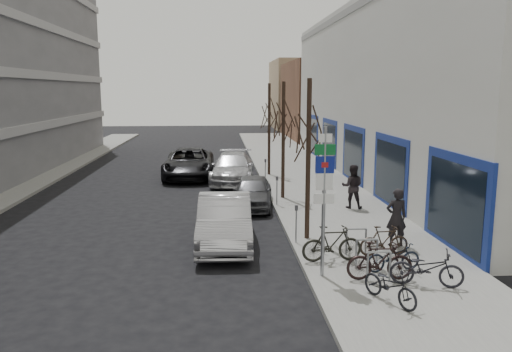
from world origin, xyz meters
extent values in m
plane|color=black|center=(0.00, 0.00, 0.00)|extent=(120.00, 120.00, 0.00)
cube|color=slate|center=(4.50, 10.00, 0.07)|extent=(5.00, 70.00, 0.15)
cube|color=#B7B7B2|center=(17.00, 16.00, 5.00)|extent=(20.00, 32.00, 10.00)
cube|color=brown|center=(13.00, 40.00, 4.00)|extent=(12.00, 14.00, 8.00)
cube|color=#937A5B|center=(13.50, 55.00, 4.50)|extent=(13.00, 12.00, 9.00)
cylinder|color=gray|center=(2.40, 0.00, 2.10)|extent=(0.10, 0.10, 4.20)
cube|color=white|center=(2.40, -0.03, 3.90)|extent=(0.35, 0.03, 0.22)
cube|color=#0C5926|center=(2.40, -0.03, 3.60)|extent=(0.55, 0.03, 0.28)
cube|color=navy|center=(2.40, -0.03, 3.20)|extent=(0.50, 0.03, 0.45)
cube|color=maroon|center=(2.40, -0.04, 3.20)|extent=(0.18, 0.02, 0.14)
cube|color=white|center=(2.40, -0.03, 2.75)|extent=(0.45, 0.03, 0.45)
cube|color=white|center=(2.40, -0.03, 2.30)|extent=(0.55, 0.03, 0.28)
cylinder|color=gray|center=(3.50, -0.50, 0.55)|extent=(0.06, 0.06, 0.80)
cylinder|color=gray|center=(4.10, -0.50, 0.55)|extent=(0.06, 0.06, 0.80)
cylinder|color=gray|center=(3.80, -0.50, 0.95)|extent=(0.60, 0.06, 0.06)
cylinder|color=gray|center=(3.50, 0.60, 0.55)|extent=(0.06, 0.06, 0.80)
cylinder|color=gray|center=(4.10, 0.60, 0.55)|extent=(0.06, 0.06, 0.80)
cylinder|color=gray|center=(3.80, 0.60, 0.95)|extent=(0.60, 0.06, 0.06)
cylinder|color=gray|center=(3.50, 1.70, 0.55)|extent=(0.06, 0.06, 0.80)
cylinder|color=gray|center=(4.10, 1.70, 0.55)|extent=(0.06, 0.06, 0.80)
cylinder|color=gray|center=(3.80, 1.70, 0.95)|extent=(0.60, 0.06, 0.06)
cylinder|color=black|center=(2.60, 3.50, 2.75)|extent=(0.16, 0.16, 5.50)
cylinder|color=black|center=(2.60, 10.00, 2.75)|extent=(0.16, 0.16, 5.50)
cylinder|color=black|center=(2.60, 16.50, 2.75)|extent=(0.16, 0.16, 5.50)
cylinder|color=gray|center=(2.15, 3.00, 0.70)|extent=(0.05, 0.05, 1.10)
cube|color=#3F3F44|center=(2.15, 3.00, 1.33)|extent=(0.10, 0.08, 0.18)
cylinder|color=gray|center=(2.15, 8.50, 0.70)|extent=(0.05, 0.05, 1.10)
cube|color=#3F3F44|center=(2.15, 8.50, 1.33)|extent=(0.10, 0.08, 0.18)
cylinder|color=gray|center=(2.15, 14.00, 0.70)|extent=(0.05, 0.05, 1.10)
cube|color=#3F3F44|center=(2.15, 14.00, 1.33)|extent=(0.10, 0.08, 0.18)
imported|color=black|center=(3.64, -1.83, 0.65)|extent=(1.20, 1.68, 1.00)
imported|color=black|center=(3.85, -0.41, 0.69)|extent=(1.80, 0.60, 1.08)
imported|color=black|center=(4.44, 0.21, 0.63)|extent=(1.64, 0.70, 0.97)
imported|color=black|center=(2.92, 1.12, 0.70)|extent=(1.84, 0.66, 1.10)
imported|color=black|center=(4.92, -0.91, 0.71)|extent=(1.92, 1.07, 1.12)
imported|color=black|center=(4.61, 1.51, 0.63)|extent=(1.60, 0.60, 0.95)
imported|color=#B7B6BC|center=(-0.20, 3.43, 0.82)|extent=(1.82, 5.00, 1.64)
imported|color=#48494D|center=(1.10, 8.73, 0.70)|extent=(2.10, 4.26, 1.40)
imported|color=#B3B4B9|center=(0.40, 14.90, 0.81)|extent=(2.80, 5.77, 1.62)
imported|color=black|center=(-2.14, 16.63, 0.85)|extent=(2.85, 6.14, 1.70)
imported|color=black|center=(5.30, 2.45, 1.09)|extent=(0.71, 0.48, 1.89)
imported|color=black|center=(5.27, 7.69, 1.09)|extent=(0.79, 0.64, 1.89)
camera|label=1|loc=(-0.34, -12.71, 5.13)|focal=35.00mm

